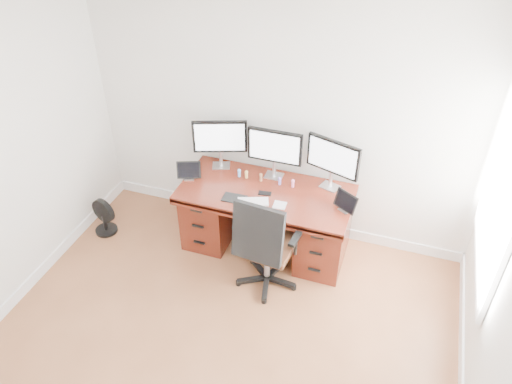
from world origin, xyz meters
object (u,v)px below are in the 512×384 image
(desk, at_px, (266,217))
(floor_fan, at_px, (104,217))
(monitor_center, at_px, (275,148))
(keyboard, at_px, (253,202))
(office_chair, at_px, (265,258))

(desk, bearing_deg, floor_fan, -168.75)
(desk, bearing_deg, monitor_center, 90.00)
(floor_fan, xyz_separation_m, keyboard, (1.69, 0.11, 0.56))
(monitor_center, xyz_separation_m, keyboard, (-0.06, -0.48, -0.33))
(desk, bearing_deg, office_chair, -73.35)
(office_chair, bearing_deg, desk, 111.90)
(desk, relative_size, office_chair, 1.58)
(floor_fan, bearing_deg, keyboard, 17.32)
(monitor_center, bearing_deg, desk, -90.18)
(floor_fan, relative_size, keyboard, 1.41)
(keyboard, bearing_deg, desk, 56.60)
(desk, xyz_separation_m, floor_fan, (-1.75, -0.35, -0.20))
(office_chair, bearing_deg, monitor_center, 106.94)
(monitor_center, distance_m, keyboard, 0.58)
(office_chair, distance_m, floor_fan, 1.92)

